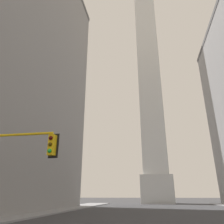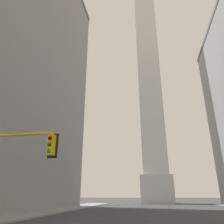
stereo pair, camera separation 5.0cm
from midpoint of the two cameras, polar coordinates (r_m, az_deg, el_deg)
name	(u,v)px [view 1 (the left image)]	position (r m, az deg, el deg)	size (l,w,h in m)	color
sidewalk_left	(22,215)	(25.38, -22.46, -23.58)	(5.00, 68.67, 0.15)	gray
obelisk	(148,68)	(68.91, 9.46, 11.33)	(7.81, 7.81, 79.94)	silver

